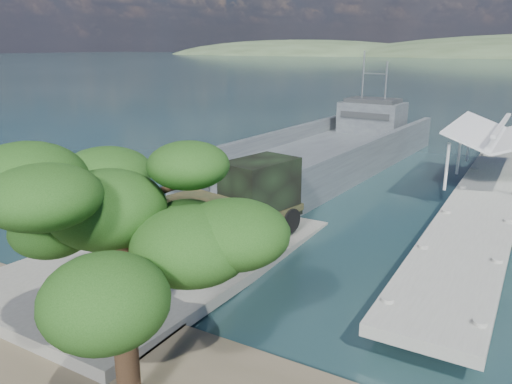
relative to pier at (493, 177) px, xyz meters
name	(u,v)px	position (x,y,z in m)	size (l,w,h in m)	color
ground	(181,253)	(-13.00, -18.77, -1.60)	(1400.00, 1400.00, 0.00)	#173537
boat_ramp	(168,255)	(-13.00, -19.77, -1.35)	(10.00, 18.00, 0.50)	slate
shoreline_rocks	(103,229)	(-19.20, -18.27, -1.60)	(3.20, 5.60, 0.90)	#4D4D4B
pier	(493,177)	(0.00, 0.00, 0.00)	(6.40, 44.00, 6.10)	gray
landing_craft	(326,158)	(-13.79, 2.79, -0.71)	(11.43, 36.92, 10.82)	#3F444A
military_truck	(241,203)	(-10.63, -16.60, 0.93)	(4.45, 9.15, 4.08)	black
soldier	(121,228)	(-15.65, -20.27, -0.23)	(0.64, 0.42, 1.74)	black
overhang_tree	(114,212)	(-7.12, -28.68, 4.56)	(8.46, 7.79, 7.68)	#342014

